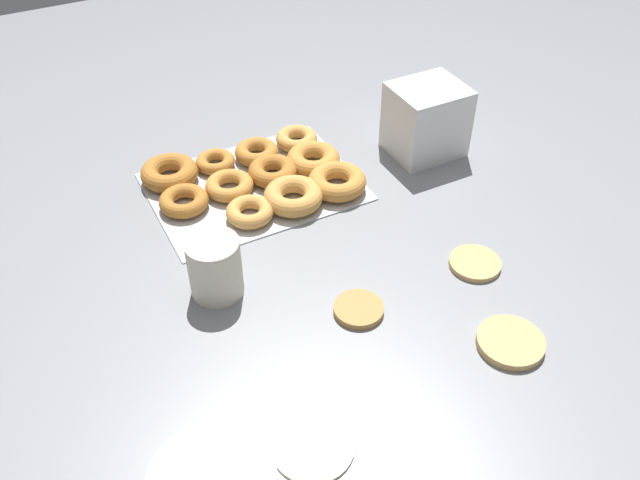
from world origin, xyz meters
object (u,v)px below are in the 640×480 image
Objects in this scene: pancake_2 at (475,263)px; pancake_3 at (359,309)px; donut_tray at (261,177)px; pancake_1 at (313,445)px; paper_cup at (215,267)px; container_stack at (426,120)px; pancake_0 at (510,342)px.

pancake_2 is 1.10× the size of pancake_3.
pancake_1 is at bearing 72.78° from donut_tray.
donut_tray is 3.76× the size of paper_cup.
pancake_3 is at bearing -133.76° from pancake_1.
pancake_3 is at bearing 140.88° from paper_cup.
pancake_3 is at bearing 0.34° from pancake_2.
container_stack is at bearing 172.93° from donut_tray.
pancake_3 is at bearing 43.95° from container_stack.
pancake_1 is 1.07× the size of paper_cup.
pancake_0 reaches higher than pancake_2.
donut_tray is 2.68× the size of container_stack.
pancake_0 is 0.35m from pancake_1.
pancake_3 is 0.39m from donut_tray.
donut_tray is (-0.18, -0.58, 0.01)m from pancake_1.
pancake_0 is 1.16× the size of pancake_2.
pancake_1 is 0.76m from container_stack.
donut_tray is at bearing -7.07° from container_stack.
donut_tray reaches higher than pancake_0.
pancake_0 is 0.98× the size of paper_cup.
pancake_3 is 0.77× the size of paper_cup.
pancake_0 is 0.59m from donut_tray.
paper_cup is at bearing -39.12° from pancake_3.
container_stack is (-0.54, -0.54, 0.07)m from pancake_1.
paper_cup is (0.36, -0.32, 0.05)m from pancake_0.
paper_cup is (0.19, -0.15, 0.05)m from pancake_3.
container_stack is at bearing -160.29° from paper_cup.
pancake_2 is 0.37m from container_stack.
pancake_1 is at bearing 46.24° from pancake_3.
paper_cup reaches higher than pancake_3.
pancake_3 reaches higher than pancake_1.
pancake_1 is 0.26m from pancake_3.
container_stack is (-0.36, -0.35, 0.07)m from pancake_3.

